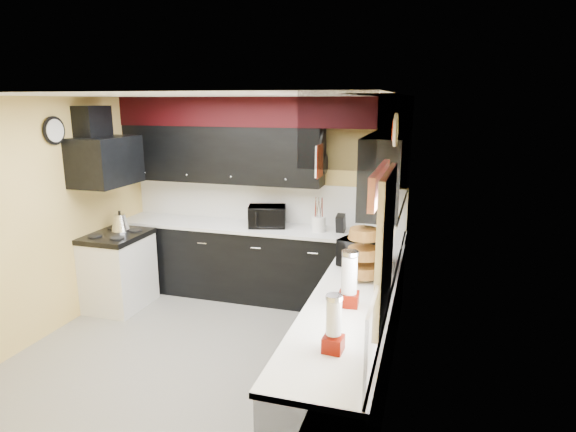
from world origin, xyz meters
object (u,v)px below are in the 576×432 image
(microwave, at_px, (363,250))
(knife_block, at_px, (341,224))
(kettle, at_px, (120,222))
(utensil_crock, at_px, (319,224))
(toaster_oven, at_px, (267,216))

(microwave, relative_size, knife_block, 2.24)
(kettle, bearing_deg, utensil_crock, 13.83)
(microwave, bearing_deg, knife_block, 42.13)
(microwave, relative_size, kettle, 2.16)
(toaster_oven, bearing_deg, microwave, -53.79)
(kettle, bearing_deg, knife_block, 13.13)
(toaster_oven, distance_m, utensil_crock, 0.66)
(microwave, xyz_separation_m, knife_block, (-0.41, 1.04, -0.03))
(microwave, bearing_deg, kettle, 102.31)
(utensil_crock, xyz_separation_m, knife_block, (0.26, 0.03, 0.02))
(toaster_oven, xyz_separation_m, kettle, (-1.67, -0.61, -0.05))
(toaster_oven, height_order, utensil_crock, toaster_oven)
(toaster_oven, xyz_separation_m, knife_block, (0.92, -0.00, -0.02))
(toaster_oven, distance_m, microwave, 1.69)
(utensil_crock, relative_size, kettle, 0.81)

